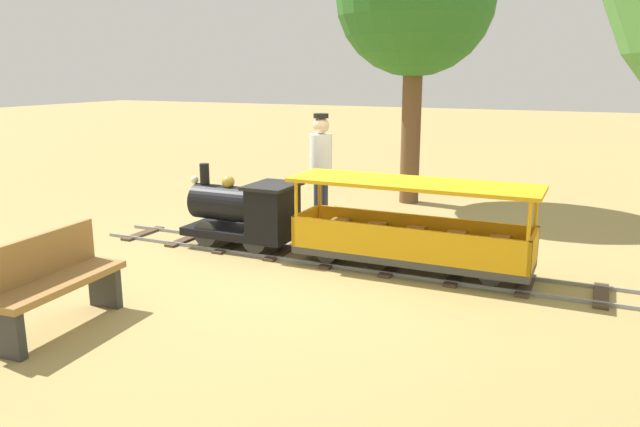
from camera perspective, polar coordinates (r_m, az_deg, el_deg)
ground_plane at (r=7.35m, az=-0.27°, el=-4.15°), size 60.00×60.00×0.00m
track at (r=7.25m, az=1.44°, el=-4.26°), size 0.73×6.40×0.04m
locomotive at (r=7.67m, az=-6.87°, el=0.23°), size 0.69×1.45×1.00m
passenger_car at (r=6.85m, az=8.40°, el=-1.93°), size 0.79×2.70×0.97m
conductor_person at (r=8.33m, az=0.09°, el=4.65°), size 0.30×0.30×1.62m
park_bench at (r=5.75m, az=-23.39°, el=-5.89°), size 1.32×0.49×0.82m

